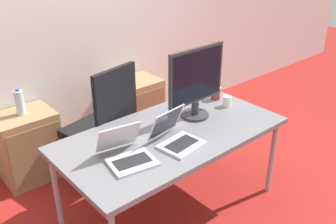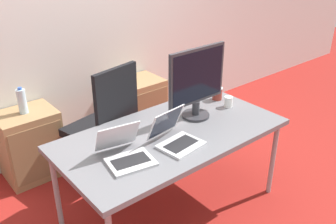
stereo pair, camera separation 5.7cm
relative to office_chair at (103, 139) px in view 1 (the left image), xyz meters
The scene contains 12 objects.
ground_plane 0.83m from the office_chair, 73.93° to the right, with size 14.00×14.00×0.00m, color maroon.
wall_back 1.15m from the office_chair, 75.00° to the left, with size 10.00×0.05×2.60m.
desk 0.75m from the office_chair, 73.93° to the right, with size 1.70×0.88×0.72m.
office_chair is the anchor object (origin of this frame).
cabinet_left 0.70m from the office_chair, 134.28° to the left, with size 0.50×0.41×0.64m.
cabinet_right 0.88m from the office_chair, 34.50° to the left, with size 0.50×0.41×0.64m.
water_bottle 0.76m from the office_chair, 134.15° to the left, with size 0.08×0.08×0.24m.
laptop_left 0.88m from the office_chair, 109.10° to the right, with size 0.33×0.39×0.23m.
laptop_right 0.89m from the office_chair, 82.07° to the right, with size 0.32×0.36×0.24m.
monitor 0.98m from the office_chair, 49.77° to the right, with size 0.54×0.22×0.57m.
coffee_cup_white 1.12m from the office_chair, 37.36° to the right, with size 0.07×0.07×0.09m.
coffee_cup_brown 1.07m from the office_chair, 28.55° to the right, with size 0.09×0.09×0.11m.
Camera 1 is at (-1.61, -1.82, 2.08)m, focal length 40.00 mm.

